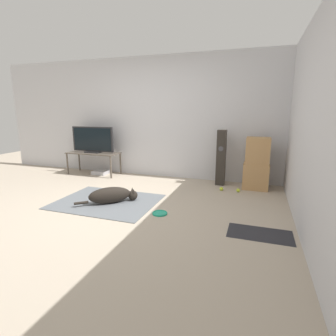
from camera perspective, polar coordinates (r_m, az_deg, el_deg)
ground_plane at (r=4.11m, az=-12.36°, el=-8.38°), size 12.00×12.00×0.00m
wall_back at (r=5.74m, az=-1.95°, el=10.84°), size 8.00×0.06×2.55m
wall_right at (r=3.31m, az=29.00°, el=8.04°), size 0.06×8.00×2.55m
area_rug at (r=4.35m, az=-13.13°, el=-7.13°), size 1.57×1.22×0.01m
dog at (r=4.23m, az=-12.12°, el=-5.81°), size 0.78×0.68×0.26m
frisbee at (r=3.77m, az=-1.82°, el=-9.82°), size 0.22×0.22×0.03m
cardboard_box_lower at (r=5.14m, az=18.53°, el=-1.70°), size 0.46×0.37×0.47m
cardboard_box_upper at (r=5.05m, az=18.96°, el=3.56°), size 0.42×0.34×0.48m
floor_speaker at (r=5.18m, az=11.48°, el=2.21°), size 0.17×0.17×1.08m
tv_stand at (r=6.19m, az=-15.92°, el=2.77°), size 1.19×0.48×0.50m
tv at (r=6.14m, az=-16.09°, el=5.88°), size 1.03×0.20×0.58m
tennis_ball_by_boxes at (r=4.89m, az=15.05°, el=-4.70°), size 0.07×0.07×0.07m
tennis_ball_near_speaker at (r=4.91m, az=11.55°, el=-4.45°), size 0.07×0.07×0.07m
game_console at (r=6.22m, az=-14.51°, el=-0.94°), size 0.33×0.26×0.08m
door_mat at (r=3.40m, az=19.36°, el=-13.35°), size 0.75×0.41×0.01m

